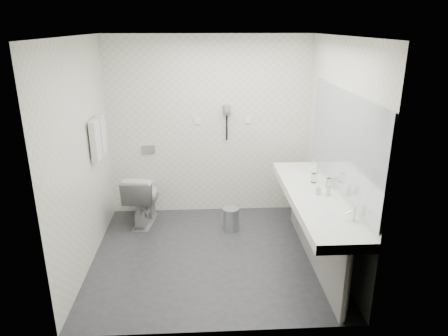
{
  "coord_description": "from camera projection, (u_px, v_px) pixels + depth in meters",
  "views": [
    {
      "loc": [
        -0.1,
        -4.31,
        2.62
      ],
      "look_at": [
        0.15,
        0.15,
        1.05
      ],
      "focal_mm": 33.06,
      "sensor_mm": 36.0,
      "label": 1
    }
  ],
  "objects": [
    {
      "name": "faucet_far",
      "position": [
        317.0,
        168.0,
        5.12
      ],
      "size": [
        0.04,
        0.04,
        0.15
      ],
      "primitive_type": "cylinder",
      "color": "silver",
      "rests_on": "vanity_counter"
    },
    {
      "name": "wall_right",
      "position": [
        337.0,
        153.0,
        4.59
      ],
      "size": [
        0.0,
        2.6,
        2.6
      ],
      "primitive_type": "plane",
      "rotation": [
        1.57,
        0.0,
        -1.57
      ],
      "color": "white",
      "rests_on": "floor"
    },
    {
      "name": "ceiling",
      "position": [
        210.0,
        36.0,
        4.1
      ],
      "size": [
        2.8,
        2.8,
        0.0
      ],
      "primitive_type": "plane",
      "rotation": [
        3.14,
        0.0,
        0.0
      ],
      "color": "white",
      "rests_on": "wall_back"
    },
    {
      "name": "flush_plate",
      "position": [
        148.0,
        149.0,
        5.78
      ],
      "size": [
        0.18,
        0.02,
        0.12
      ],
      "primitive_type": "cube",
      "color": "#B2B5BA",
      "rests_on": "wall_back"
    },
    {
      "name": "wall_left",
      "position": [
        82.0,
        158.0,
        4.44
      ],
      "size": [
        0.0,
        2.6,
        2.6
      ],
      "primitive_type": "plane",
      "rotation": [
        1.57,
        0.0,
        1.57
      ],
      "color": "white",
      "rests_on": "floor"
    },
    {
      "name": "soap_bottle_a",
      "position": [
        318.0,
        190.0,
        4.5
      ],
      "size": [
        0.05,
        0.05,
        0.11
      ],
      "primitive_type": "imported",
      "rotation": [
        0.0,
        0.0,
        0.01
      ],
      "color": "silver",
      "rests_on": "vanity_counter"
    },
    {
      "name": "towel_rail",
      "position": [
        96.0,
        119.0,
        4.87
      ],
      "size": [
        0.02,
        0.62,
        0.02
      ],
      "primitive_type": "cylinder",
      "rotation": [
        1.57,
        0.0,
        0.0
      ],
      "color": "silver",
      "rests_on": "wall_left"
    },
    {
      "name": "vanity_post_far",
      "position": [
        296.0,
        196.0,
        5.66
      ],
      "size": [
        0.06,
        0.06,
        0.75
      ],
      "primitive_type": "cylinder",
      "color": "silver",
      "rests_on": "floor"
    },
    {
      "name": "glass_right",
      "position": [
        314.0,
        178.0,
        4.83
      ],
      "size": [
        0.08,
        0.08,
        0.11
      ],
      "primitive_type": "cylinder",
      "rotation": [
        0.0,
        0.0,
        -0.4
      ],
      "color": "silver",
      "rests_on": "vanity_counter"
    },
    {
      "name": "switch_plate_b",
      "position": [
        248.0,
        120.0,
        5.73
      ],
      "size": [
        0.09,
        0.02,
        0.09
      ],
      "primitive_type": "cube",
      "color": "white",
      "rests_on": "wall_back"
    },
    {
      "name": "vanity_panel",
      "position": [
        313.0,
        233.0,
        4.68
      ],
      "size": [
        0.03,
        2.15,
        0.75
      ],
      "primitive_type": "cube",
      "color": "gray",
      "rests_on": "floor"
    },
    {
      "name": "mirror",
      "position": [
        343.0,
        141.0,
        4.34
      ],
      "size": [
        0.02,
        2.2,
        1.05
      ],
      "primitive_type": "cube",
      "color": "#B2BCC6",
      "rests_on": "wall_right"
    },
    {
      "name": "switch_plate_a",
      "position": [
        198.0,
        121.0,
        5.69
      ],
      "size": [
        0.09,
        0.02,
        0.09
      ],
      "primitive_type": "cube",
      "color": "white",
      "rests_on": "wall_back"
    },
    {
      "name": "basin_near",
      "position": [
        332.0,
        222.0,
        3.91
      ],
      "size": [
        0.4,
        0.31,
        0.05
      ],
      "primitive_type": "ellipsoid",
      "color": "white",
      "rests_on": "vanity_counter"
    },
    {
      "name": "vanity_counter",
      "position": [
        314.0,
        198.0,
        4.54
      ],
      "size": [
        0.55,
        2.2,
        0.1
      ],
      "primitive_type": "cube",
      "color": "white",
      "rests_on": "floor"
    },
    {
      "name": "towel_near",
      "position": [
        95.0,
        140.0,
        4.81
      ],
      "size": [
        0.07,
        0.24,
        0.48
      ],
      "primitive_type": "cube",
      "color": "silver",
      "rests_on": "towel_rail"
    },
    {
      "name": "vanity_post_near",
      "position": [
        347.0,
        288.0,
        3.7
      ],
      "size": [
        0.06,
        0.06,
        0.75
      ],
      "primitive_type": "cylinder",
      "color": "silver",
      "rests_on": "floor"
    },
    {
      "name": "dryer_cradle",
      "position": [
        227.0,
        110.0,
        5.65
      ],
      "size": [
        0.1,
        0.04,
        0.14
      ],
      "primitive_type": "cube",
      "color": "gray",
      "rests_on": "wall_back"
    },
    {
      "name": "towel_far",
      "position": [
        101.0,
        134.0,
        5.07
      ],
      "size": [
        0.07,
        0.24,
        0.48
      ],
      "primitive_type": "cube",
      "color": "silver",
      "rests_on": "towel_rail"
    },
    {
      "name": "floor",
      "position": [
        212.0,
        255.0,
        4.93
      ],
      "size": [
        2.8,
        2.8,
        0.0
      ],
      "primitive_type": "plane",
      "color": "#2C2B30",
      "rests_on": "ground"
    },
    {
      "name": "wall_back",
      "position": [
        209.0,
        127.0,
        5.74
      ],
      "size": [
        2.8,
        0.0,
        2.8
      ],
      "primitive_type": "plane",
      "rotation": [
        1.57,
        0.0,
        0.0
      ],
      "color": "white",
      "rests_on": "floor"
    },
    {
      "name": "wall_front",
      "position": [
        215.0,
        205.0,
        3.29
      ],
      "size": [
        2.8,
        0.0,
        2.8
      ],
      "primitive_type": "plane",
      "rotation": [
        -1.57,
        0.0,
        0.0
      ],
      "color": "white",
      "rests_on": "floor"
    },
    {
      "name": "pedal_bin",
      "position": [
        231.0,
        220.0,
        5.49
      ],
      "size": [
        0.23,
        0.23,
        0.3
      ],
      "primitive_type": "cylinder",
      "rotation": [
        0.0,
        0.0,
        -0.07
      ],
      "color": "#B2B5BA",
      "rests_on": "floor"
    },
    {
      "name": "faucet_near",
      "position": [
        353.0,
        213.0,
        3.89
      ],
      "size": [
        0.04,
        0.04,
        0.15
      ],
      "primitive_type": "cylinder",
      "color": "silver",
      "rests_on": "vanity_counter"
    },
    {
      "name": "glass_left",
      "position": [
        329.0,
        183.0,
        4.7
      ],
      "size": [
        0.07,
        0.07,
        0.11
      ],
      "primitive_type": "cylinder",
      "rotation": [
        0.0,
        0.0,
        0.25
      ],
      "color": "silver",
      "rests_on": "vanity_counter"
    },
    {
      "name": "toilet",
      "position": [
        143.0,
        198.0,
        5.62
      ],
      "size": [
        0.5,
        0.77,
        0.73
      ],
      "primitive_type": "imported",
      "rotation": [
        0.0,
        0.0,
        3.02
      ],
      "color": "white",
      "rests_on": "floor"
    },
    {
      "name": "dryer_cord",
      "position": [
        227.0,
        128.0,
        5.71
      ],
      "size": [
        0.02,
        0.02,
        0.35
      ],
      "primitive_type": "cylinder",
      "color": "black",
      "rests_on": "dryer_cradle"
    },
    {
      "name": "bin_lid",
      "position": [
        231.0,
        209.0,
        5.43
      ],
      "size": [
        0.21,
        0.21,
        0.02
      ],
      "primitive_type": "cylinder",
      "color": "#B2B5BA",
      "rests_on": "pedal_bin"
    },
    {
      "name": "soap_bottle_c",
      "position": [
        328.0,
        190.0,
        4.46
      ],
      "size": [
        0.05,
        0.05,
        0.13
      ],
      "primitive_type": "imported",
      "rotation": [
        0.0,
        0.0,
        0.02
      ],
      "color": "silver",
      "rests_on": "vanity_counter"
    },
    {
      "name": "basin_far",
      "position": [
        301.0,
        175.0,
        5.14
      ],
      "size": [
        0.4,
        0.31,
        0.05
      ],
      "primitive_type": "ellipsoid",
      "color": "white",
      "rests_on": "vanity_counter"
    },
    {
      "name": "dryer_barrel",
      "position": [
        227.0,
        109.0,
        5.57
      ],
      "size": [
        0.08,
        0.14,
        0.08
      ],
      "primitive_type": "cylinder",
      "rotation": [
        1.57,
        0.0,
        0.0
      ],
      "color": "gray",
      "rests_on": "dryer_cradle"
    }
  ]
}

